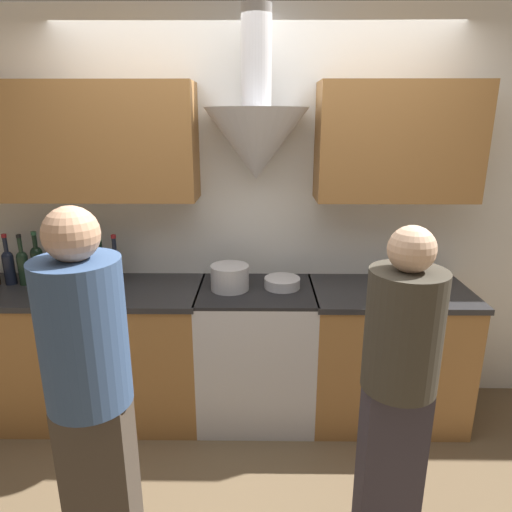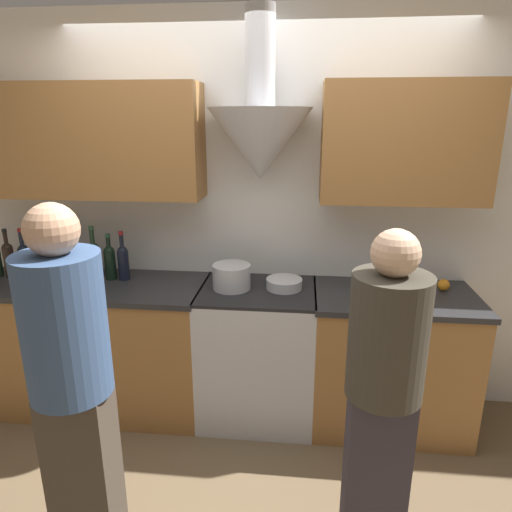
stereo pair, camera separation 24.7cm
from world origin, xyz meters
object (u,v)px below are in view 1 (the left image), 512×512
Objects in this scene: wine_bottle_2 at (9,265)px; wine_bottle_3 at (23,265)px; wine_bottle_6 at (67,265)px; orange_fruit at (435,279)px; wine_bottle_8 at (102,265)px; mixing_bowl at (282,283)px; wine_bottle_5 at (55,265)px; person_foreground_left at (90,392)px; stock_pot at (230,277)px; wine_bottle_7 at (85,263)px; wine_bottle_4 at (38,263)px; stove_range at (256,352)px; wine_bottle_9 at (116,265)px; person_foreground_right at (398,378)px.

wine_bottle_2 is 1.00× the size of wine_bottle_3.
orange_fruit is at bearing 0.89° from wine_bottle_6.
mixing_bowl is at bearing -2.63° from wine_bottle_8.
person_foreground_left is (0.66, -1.24, -0.12)m from wine_bottle_5.
wine_bottle_3 reaches higher than wine_bottle_5.
wine_bottle_3 reaches higher than stock_pot.
wine_bottle_3 is at bearing -178.19° from wine_bottle_7.
wine_bottle_6 is at bearing -3.58° from wine_bottle_4.
wine_bottle_4 is at bearing 176.90° from stove_range.
wine_bottle_4 is 2.57m from orange_fruit.
stock_pot is (-0.17, -0.00, 0.53)m from stove_range.
wine_bottle_8 reaches higher than stove_range.
wine_bottle_2 is 2.76m from orange_fruit.
person_foreground_right is at bearing -33.33° from wine_bottle_9.
wine_bottle_2 is at bearing 155.76° from person_foreground_right.
person_foreground_left is (-0.80, -1.19, -0.02)m from mixing_bowl.
wine_bottle_3 is at bearing 125.09° from person_foreground_left.
wine_bottle_3 is 0.20m from wine_bottle_5.
wine_bottle_3 is 0.10m from wine_bottle_4.
person_foreground_right reaches higher than wine_bottle_6.
wine_bottle_3 reaches higher than mixing_bowl.
wine_bottle_4 reaches higher than wine_bottle_3.
stove_range is 2.89× the size of wine_bottle_8.
wine_bottle_4 is (0.10, 0.00, 0.02)m from wine_bottle_3.
wine_bottle_5 is 1.41m from person_foreground_left.
stove_range is 0.55× the size of person_foreground_left.
wine_bottle_3 is 1.39× the size of stock_pot.
orange_fruit is at bearing 4.96° from stove_range.
mixing_bowl is at bearing -1.52° from wine_bottle_3.
wine_bottle_6 reaches higher than wine_bottle_8.
wine_bottle_4 is 0.41m from wine_bottle_8.
orange_fruit is (2.07, 0.01, -0.09)m from wine_bottle_9.
stock_pot is at bearing -4.22° from wine_bottle_5.
wine_bottle_2 is at bearing 127.86° from person_foreground_left.
wine_bottle_3 is 1.01× the size of wine_bottle_9.
wine_bottle_2 is at bearing 178.42° from mixing_bowl.
wine_bottle_6 is 2.11m from person_foreground_right.
wine_bottle_9 is 1.86m from person_foreground_right.
wine_bottle_7 is at bearing 0.95° from wine_bottle_2.
person_foreground_right reaches higher than wine_bottle_2.
wine_bottle_6 is 0.22m from wine_bottle_8.
wine_bottle_5 is 4.38× the size of orange_fruit.
wine_bottle_6 is at bearing 176.43° from stock_pot.
stove_range is 1.08m from wine_bottle_9.
wine_bottle_3 is at bearing -178.98° from wine_bottle_8.
stove_range is at bearing -5.50° from wine_bottle_9.
person_foreground_left is (0.36, -1.24, -0.12)m from wine_bottle_8.
wine_bottle_2 is at bearing 177.15° from stove_range.
wine_bottle_8 is at bearing 0.44° from wine_bottle_2.
wine_bottle_8 reaches higher than stock_pot.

